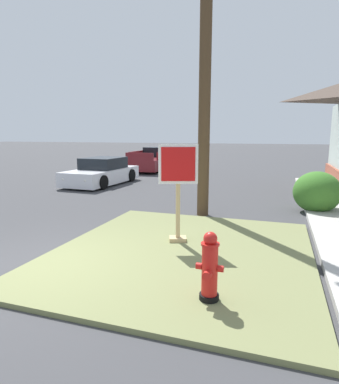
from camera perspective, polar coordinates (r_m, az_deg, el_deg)
The scene contains 9 objects.
ground_plane at distance 6.38m, azimuth -21.82°, elevation -12.22°, with size 160.00×160.00×0.00m, color #3D3D3F.
grass_corner_patch at distance 6.61m, azimuth 2.29°, elevation -10.35°, with size 4.89×5.52×0.08m, color olive.
fire_hydrant at distance 4.61m, azimuth 7.01°, elevation -13.02°, with size 0.38×0.34×0.97m.
stop_sign at distance 6.84m, azimuth 1.50°, elevation -0.28°, with size 0.78×0.38×2.07m.
manhole_cover at distance 8.45m, azimuth -6.63°, elevation -6.05°, with size 0.70×0.70×0.02m, color black.
parked_sedan_white at distance 15.84m, azimuth -11.69°, elevation 3.32°, with size 2.10×4.27×1.25m.
pickup_truck_maroon at distance 21.70m, azimuth -2.57°, elevation 5.48°, with size 2.17×5.32×1.48m.
utility_pole at distance 9.65m, azimuth 6.28°, elevation 22.81°, with size 1.31×0.33×8.73m.
shrub_by_curb at distance 10.78m, azimuth 24.32°, elevation -0.02°, with size 1.37×1.37×1.25m, color #3B7327.
Camera 1 is at (3.94, -4.44, 2.34)m, focal length 30.59 mm.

